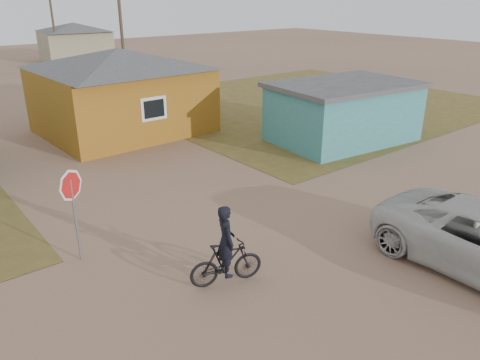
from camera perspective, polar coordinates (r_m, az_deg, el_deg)
name	(u,v)px	position (r m, az deg, el deg)	size (l,w,h in m)	color
ground	(292,276)	(11.34, 6.36, -11.55)	(120.00, 120.00, 0.00)	#8D6851
grass_ne	(306,102)	(29.26, 8.06, 9.39)	(20.00, 18.00, 0.00)	brown
house_yellow	(122,90)	(22.98, -14.24, 10.63)	(7.72, 6.76, 3.90)	#965E17
shed_turquoise	(343,112)	(21.49, 12.47, 8.15)	(6.71, 4.93, 2.60)	teal
house_beige_east	(75,41)	(49.72, -19.44, 15.65)	(6.95, 6.05, 3.60)	gray
utility_pole_near	(121,29)	(31.60, -14.26, 17.46)	(1.40, 0.20, 8.00)	#483A2B
utility_pole_far	(52,18)	(46.87, -21.90, 17.85)	(1.40, 0.20, 8.00)	#483A2B
stop_sign	(72,195)	(11.78, -19.79, -1.68)	(0.78, 0.16, 2.40)	gray
cyclist	(226,256)	(10.68, -1.71, -9.22)	(1.78, 0.99, 1.94)	black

